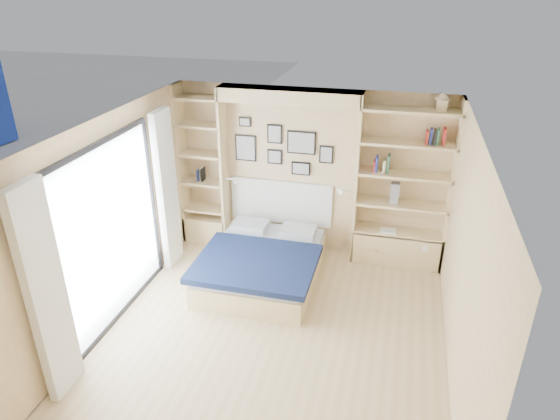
# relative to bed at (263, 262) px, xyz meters

# --- Properties ---
(ground) EXTENTS (4.50, 4.50, 0.00)m
(ground) POSITION_rel_bed_xyz_m (0.45, -1.16, -0.26)
(ground) COLOR tan
(ground) RESTS_ON ground
(room_shell) EXTENTS (4.50, 4.50, 4.50)m
(room_shell) POSITION_rel_bed_xyz_m (0.06, 0.36, 0.81)
(room_shell) COLOR #D7BB85
(room_shell) RESTS_ON ground
(bed) EXTENTS (1.58, 2.06, 1.07)m
(bed) POSITION_rel_bed_xyz_m (0.00, 0.00, 0.00)
(bed) COLOR #DCBE89
(bed) RESTS_ON ground
(photo_gallery) EXTENTS (1.48, 0.02, 0.82)m
(photo_gallery) POSITION_rel_bed_xyz_m (-0.00, 1.06, 1.34)
(photo_gallery) COLOR black
(photo_gallery) RESTS_ON ground
(reading_lamps) EXTENTS (1.92, 0.12, 0.15)m
(reading_lamps) POSITION_rel_bed_xyz_m (0.15, 0.84, 0.84)
(reading_lamps) COLOR silver
(reading_lamps) RESTS_ON ground
(shelf_decor) EXTENTS (3.54, 0.23, 2.03)m
(shelf_decor) POSITION_rel_bed_xyz_m (1.50, 0.91, 1.42)
(shelf_decor) COLOR #A81C23
(shelf_decor) RESTS_ON ground
(deck) EXTENTS (3.20, 4.00, 0.05)m
(deck) POSITION_rel_bed_xyz_m (-3.15, -1.16, -0.26)
(deck) COLOR #6F6052
(deck) RESTS_ON ground
(deck_chair) EXTENTS (0.73, 0.90, 0.78)m
(deck_chair) POSITION_rel_bed_xyz_m (-2.51, -0.04, 0.11)
(deck_chair) COLOR tan
(deck_chair) RESTS_ON ground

